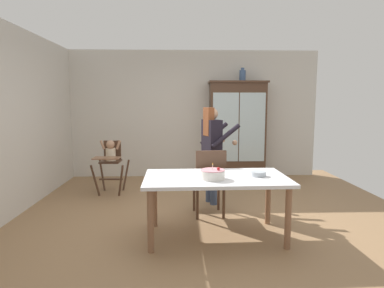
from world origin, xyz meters
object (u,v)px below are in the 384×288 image
Objects in this scene: dining_table at (216,184)px; serving_bowl at (258,174)px; adult_person at (212,143)px; china_cabinet at (237,130)px; birthday_cake at (213,174)px; ceramic_vase at (243,75)px; dining_chair_far_side at (210,178)px; high_chair_with_toddler at (111,157)px.

dining_table is 9.46× the size of serving_bowl.
serving_bowl is at bearing 177.56° from adult_person.
serving_bowl is (-0.27, -3.05, -0.26)m from china_cabinet.
china_cabinet is at bearing 75.54° from birthday_cake.
ceramic_vase is at bearing 83.30° from serving_bowl.
serving_bowl is at bearing 13.08° from birthday_cake.
dining_table is (-0.86, -3.06, -1.51)m from ceramic_vase.
dining_table is at bearing -179.81° from serving_bowl.
dining_chair_far_side is (-0.78, -2.37, -0.47)m from china_cabinet.
ceramic_vase is at bearing 25.53° from high_chair_with_toddler.
dining_table is 1.77× the size of dining_chair_far_side.
high_chair_with_toddler is 0.56× the size of dining_table.
high_chair_with_toddler is at bearing -155.77° from china_cabinet.
dining_chair_far_side is (-0.87, -2.37, -1.61)m from ceramic_vase.
china_cabinet reaches higher than high_chair_with_toddler.
adult_person is 5.47× the size of birthday_cake.
dining_chair_far_side is at bearing 87.14° from birthday_cake.
birthday_cake is at bearing -106.01° from ceramic_vase.
china_cabinet is at bearing -112.96° from dining_chair_far_side.
birthday_cake is 0.57m from serving_bowl.
high_chair_with_toddler is 2.92m from serving_bowl.
dining_table is 0.52m from serving_bowl.
ceramic_vase is 3.38m from serving_bowl.
china_cabinet is 1.86m from adult_person.
china_cabinet is 2.15× the size of high_chair_with_toddler.
adult_person is 1.47m from birthday_cake.
adult_person is 8.50× the size of serving_bowl.
dining_table is at bearing -47.90° from high_chair_with_toddler.
birthday_cake is (1.60, -2.09, 0.14)m from high_chair_with_toddler.
dining_chair_far_side is at bearing -108.24° from china_cabinet.
china_cabinet is at bearing 26.26° from high_chair_with_toddler.
ceramic_vase is 0.28× the size of dining_chair_far_side.
high_chair_with_toddler is 3.39× the size of birthday_cake.
high_chair_with_toddler is (-2.42, -1.09, -0.37)m from china_cabinet.
dining_chair_far_side is at bearing -110.23° from ceramic_vase.
adult_person is 0.77m from dining_chair_far_side.
china_cabinet reaches higher than adult_person.
birthday_cake is at bearing 82.41° from dining_chair_far_side.
china_cabinet is 2.13× the size of dining_chair_far_side.
high_chair_with_toddler is at bearing 49.59° from adult_person.
high_chair_with_toddler is at bearing -42.60° from dining_chair_far_side.
dining_chair_far_side is (-0.09, -0.64, -0.41)m from adult_person.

